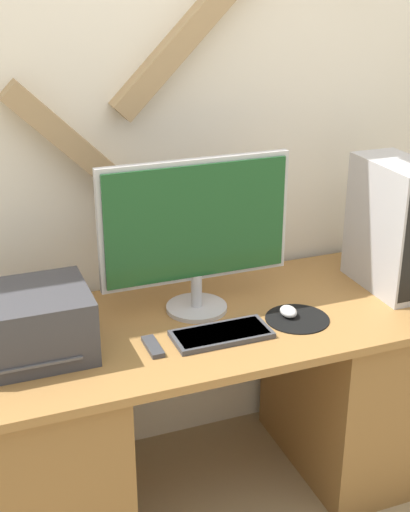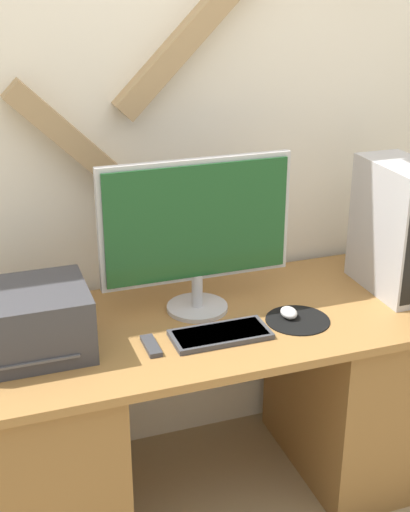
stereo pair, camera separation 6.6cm
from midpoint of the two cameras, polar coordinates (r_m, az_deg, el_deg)
wall_back at (r=2.64m, az=-3.64°, el=10.98°), size 6.40×0.13×2.82m
desk at (r=2.66m, az=-0.38°, el=-11.91°), size 1.73×0.73×0.74m
monitor at (r=2.42m, az=-1.52°, el=2.30°), size 0.67×0.22×0.55m
keyboard at (r=2.36m, az=0.53°, el=-6.27°), size 0.33×0.15×0.02m
mousepad at (r=2.49m, az=6.64°, el=-5.02°), size 0.22×0.22×0.00m
mouse at (r=2.49m, az=5.93°, el=-4.44°), size 0.05×0.07×0.04m
computer_tower at (r=2.71m, az=14.22°, el=2.34°), size 0.19×0.37×0.49m
printer at (r=2.29m, az=-14.79°, el=-5.34°), size 0.39×0.32×0.21m
remote_control at (r=2.30m, az=-5.02°, el=-7.24°), size 0.04×0.13×0.02m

